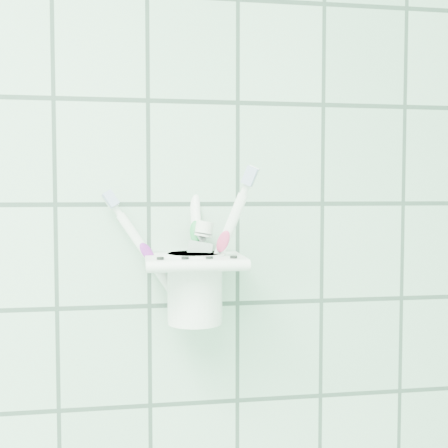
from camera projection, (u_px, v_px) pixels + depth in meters
name	position (u px, v px, depth m)	size (l,w,h in m)	color
holder_bracket	(194.00, 262.00, 0.71)	(0.12, 0.10, 0.04)	white
cup	(195.00, 285.00, 0.72)	(0.08, 0.08, 0.09)	white
toothbrush_pink	(188.00, 241.00, 0.72)	(0.10, 0.03, 0.18)	white
toothbrush_blue	(200.00, 232.00, 0.71)	(0.02, 0.08, 0.21)	white
toothbrush_orange	(194.00, 235.00, 0.72)	(0.07, 0.05, 0.20)	white
toothpaste_tube	(189.00, 261.00, 0.72)	(0.05, 0.03, 0.13)	silver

